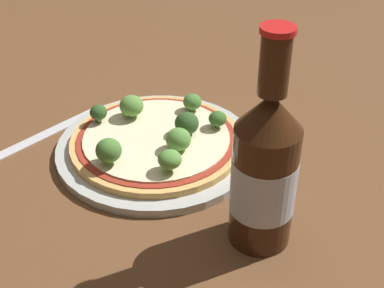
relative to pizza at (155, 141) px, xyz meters
name	(u,v)px	position (x,y,z in m)	size (l,w,h in m)	color
ground_plane	(150,149)	(-0.01, 0.00, -0.02)	(3.00, 3.00, 0.00)	brown
plate	(156,149)	(0.00, 0.00, -0.01)	(0.29, 0.29, 0.01)	#B2B7B2
pizza	(155,141)	(0.00, 0.00, 0.00)	(0.25, 0.25, 0.01)	tan
broccoli_floret_0	(192,102)	(0.01, 0.09, 0.02)	(0.03, 0.03, 0.03)	#7A9E5B
broccoli_floret_1	(98,113)	(-0.09, 0.00, 0.02)	(0.03, 0.03, 0.03)	#7A9E5B
broccoli_floret_2	(187,123)	(0.04, 0.03, 0.02)	(0.03, 0.03, 0.03)	#7A9E5B
broccoli_floret_3	(178,139)	(0.04, -0.01, 0.02)	(0.03, 0.03, 0.03)	#7A9E5B
broccoli_floret_4	(109,151)	(-0.02, -0.08, 0.03)	(0.03, 0.03, 0.04)	#7A9E5B
broccoli_floret_5	(170,160)	(0.06, -0.06, 0.03)	(0.03, 0.03, 0.03)	#7A9E5B
broccoli_floret_6	(131,106)	(-0.06, 0.03, 0.03)	(0.04, 0.04, 0.03)	#7A9E5B
broccoli_floret_7	(218,119)	(0.07, 0.07, 0.02)	(0.03, 0.03, 0.03)	#7A9E5B
beer_bottle	(265,170)	(0.20, -0.09, 0.08)	(0.07, 0.07, 0.26)	#381E0F
fork	(44,134)	(-0.17, -0.04, -0.02)	(0.07, 0.19, 0.00)	silver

